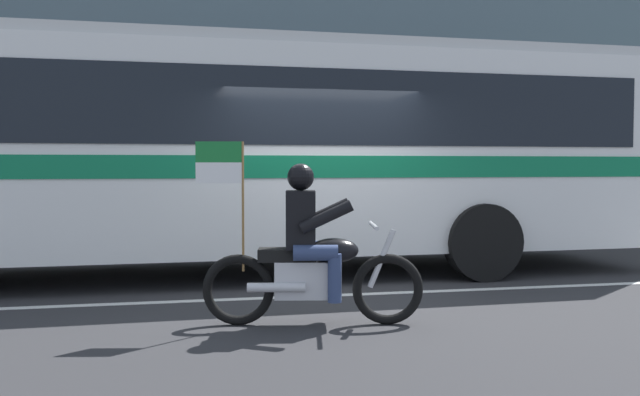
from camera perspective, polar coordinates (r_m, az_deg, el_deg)
ground_plane at (r=8.85m, az=0.27°, el=-7.35°), size 60.00×60.00×0.00m
sidewalk_curb at (r=13.82m, az=-4.23°, el=-3.41°), size 28.00×3.80×0.15m
lane_center_stripe at (r=8.28m, az=1.16°, el=-8.03°), size 26.60×0.14×0.01m
transit_bus at (r=9.75m, az=-7.58°, el=4.67°), size 12.03×2.84×3.22m
motorcycle_with_rider at (r=6.68m, az=-0.79°, el=-4.86°), size 2.17×0.71×1.78m
fire_hydrant at (r=12.54m, az=-19.77°, el=-2.15°), size 0.22×0.30×0.75m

